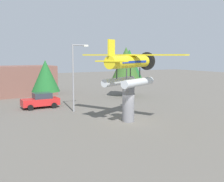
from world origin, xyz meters
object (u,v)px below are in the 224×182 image
streetlight_primary (75,72)px  storefront_building (14,81)px  floatplane_monument (129,67)px  tree_far_east (129,64)px  tree_center_back (126,63)px  car_mid_red (41,100)px  tree_east (45,76)px  display_pedestal (128,104)px

streetlight_primary → storefront_building: (-3.44, 15.36, -2.01)m
streetlight_primary → floatplane_monument: bearing=-68.6°
tree_far_east → floatplane_monument: bearing=-123.4°
tree_center_back → car_mid_red: bearing=-169.1°
tree_east → tree_far_east: bearing=1.7°
floatplane_monument → streetlight_primary: bearing=84.8°
display_pedestal → storefront_building: 22.79m
tree_far_east → streetlight_primary: bearing=-149.6°
tree_center_back → tree_far_east: size_ratio=1.05×
floatplane_monument → tree_center_back: 15.24m
car_mid_red → streetlight_primary: bearing=125.1°
floatplane_monument → tree_east: bearing=80.5°
display_pedestal → storefront_building: bearing=105.0°
car_mid_red → tree_far_east: tree_far_east is taller
streetlight_primary → tree_center_back: bearing=31.2°
display_pedestal → storefront_building: size_ratio=0.28×
car_mid_red → tree_center_back: (13.28, 2.55, 4.00)m
streetlight_primary → storefront_building: size_ratio=0.62×
floatplane_monument → car_mid_red: bearing=90.3°
tree_center_back → tree_far_east: bearing=17.6°
tree_east → tree_center_back: bearing=0.7°
storefront_building → tree_center_back: (14.02, -8.97, 2.65)m
tree_center_back → tree_east: bearing=-179.3°
tree_east → floatplane_monument: bearing=-72.9°
display_pedestal → tree_center_back: bearing=58.1°
car_mid_red → storefront_building: storefront_building is taller
display_pedestal → storefront_building: storefront_building is taller
display_pedestal → tree_center_back: tree_center_back is taller
floatplane_monument → display_pedestal: bearing=180.0°
car_mid_red → storefront_building: 11.62m
streetlight_primary → tree_east: streetlight_primary is taller
display_pedestal → tree_far_east: 16.22m
tree_center_back → tree_far_east: (0.71, 0.23, -0.15)m
streetlight_primary → display_pedestal: bearing=-69.6°
tree_east → streetlight_primary: bearing=-77.7°
tree_east → tree_center_back: size_ratio=0.76×
storefront_building → tree_far_east: bearing=-30.7°
display_pedestal → tree_east: (-3.83, 12.88, 1.85)m
floatplane_monument → tree_far_east: 15.82m
storefront_building → tree_east: 9.44m
tree_east → car_mid_red: bearing=-119.3°
tree_center_back → floatplane_monument: bearing=-121.6°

